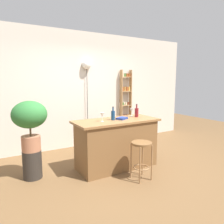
{
  "coord_description": "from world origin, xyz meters",
  "views": [
    {
      "loc": [
        -2.04,
        -3.02,
        1.64
      ],
      "look_at": [
        0.05,
        0.55,
        1.02
      ],
      "focal_mm": 34.24,
      "sensor_mm": 36.0,
      "label": 1
    }
  ],
  "objects_px": {
    "cookbook": "(122,118)",
    "wine_glass_center": "(102,115)",
    "potted_plant": "(30,119)",
    "pendant_globe_light": "(87,65)",
    "bottle_wine_red": "(137,112)",
    "bar_stool": "(142,152)",
    "plant_stool": "(32,164)",
    "wine_glass_left": "(132,110)",
    "spice_shelf": "(126,104)",
    "bottle_olive_oil": "(113,115)"
  },
  "relations": [
    {
      "from": "potted_plant",
      "to": "plant_stool",
      "type": "bearing_deg",
      "value": 0.0
    },
    {
      "from": "potted_plant",
      "to": "pendant_globe_light",
      "type": "distance_m",
      "value": 2.22
    },
    {
      "from": "bar_stool",
      "to": "wine_glass_center",
      "type": "bearing_deg",
      "value": 122.67
    },
    {
      "from": "wine_glass_center",
      "to": "wine_glass_left",
      "type": "bearing_deg",
      "value": 15.35
    },
    {
      "from": "spice_shelf",
      "to": "bottle_wine_red",
      "type": "height_order",
      "value": "spice_shelf"
    },
    {
      "from": "bottle_wine_red",
      "to": "pendant_globe_light",
      "type": "height_order",
      "value": "pendant_globe_light"
    },
    {
      "from": "potted_plant",
      "to": "cookbook",
      "type": "relative_size",
      "value": 3.98
    },
    {
      "from": "spice_shelf",
      "to": "plant_stool",
      "type": "xyz_separation_m",
      "value": [
        -2.7,
        -1.21,
        -0.75
      ]
    },
    {
      "from": "potted_plant",
      "to": "wine_glass_left",
      "type": "bearing_deg",
      "value": -3.37
    },
    {
      "from": "bar_stool",
      "to": "pendant_globe_light",
      "type": "distance_m",
      "value": 2.67
    },
    {
      "from": "spice_shelf",
      "to": "plant_stool",
      "type": "height_order",
      "value": "spice_shelf"
    },
    {
      "from": "bottle_olive_oil",
      "to": "wine_glass_left",
      "type": "distance_m",
      "value": 0.57
    },
    {
      "from": "cookbook",
      "to": "bottle_olive_oil",
      "type": "bearing_deg",
      "value": 147.73
    },
    {
      "from": "bottle_olive_oil",
      "to": "potted_plant",
      "type": "bearing_deg",
      "value": 168.4
    },
    {
      "from": "spice_shelf",
      "to": "bottle_wine_red",
      "type": "xyz_separation_m",
      "value": [
        -0.73,
        -1.46,
        0.02
      ]
    },
    {
      "from": "bottle_olive_oil",
      "to": "wine_glass_left",
      "type": "xyz_separation_m",
      "value": [
        0.54,
        0.17,
        0.02
      ]
    },
    {
      "from": "plant_stool",
      "to": "cookbook",
      "type": "bearing_deg",
      "value": -11.0
    },
    {
      "from": "potted_plant",
      "to": "wine_glass_center",
      "type": "height_order",
      "value": "potted_plant"
    },
    {
      "from": "plant_stool",
      "to": "spice_shelf",
      "type": "bearing_deg",
      "value": 24.17
    },
    {
      "from": "spice_shelf",
      "to": "bottle_wine_red",
      "type": "relative_size",
      "value": 7.38
    },
    {
      "from": "bottle_wine_red",
      "to": "pendant_globe_light",
      "type": "relative_size",
      "value": 0.12
    },
    {
      "from": "potted_plant",
      "to": "pendant_globe_light",
      "type": "height_order",
      "value": "pendant_globe_light"
    },
    {
      "from": "plant_stool",
      "to": "bottle_wine_red",
      "type": "xyz_separation_m",
      "value": [
        1.97,
        -0.25,
        0.77
      ]
    },
    {
      "from": "plant_stool",
      "to": "cookbook",
      "type": "height_order",
      "value": "cookbook"
    },
    {
      "from": "bottle_olive_oil",
      "to": "wine_glass_center",
      "type": "relative_size",
      "value": 1.51
    },
    {
      "from": "plant_stool",
      "to": "wine_glass_left",
      "type": "distance_m",
      "value": 2.11
    },
    {
      "from": "cookbook",
      "to": "wine_glass_center",
      "type": "bearing_deg",
      "value": 156.99
    },
    {
      "from": "wine_glass_center",
      "to": "pendant_globe_light",
      "type": "bearing_deg",
      "value": 75.38
    },
    {
      "from": "bar_stool",
      "to": "spice_shelf",
      "type": "xyz_separation_m",
      "value": [
        1.14,
        2.17,
        0.51
      ]
    },
    {
      "from": "bottle_wine_red",
      "to": "potted_plant",
      "type": "bearing_deg",
      "value": 172.74
    },
    {
      "from": "wine_glass_center",
      "to": "pendant_globe_light",
      "type": "relative_size",
      "value": 0.08
    },
    {
      "from": "bottle_wine_red",
      "to": "wine_glass_center",
      "type": "distance_m",
      "value": 0.82
    },
    {
      "from": "spice_shelf",
      "to": "pendant_globe_light",
      "type": "xyz_separation_m",
      "value": [
        -1.13,
        0.02,
        1.01
      ]
    },
    {
      "from": "bottle_wine_red",
      "to": "cookbook",
      "type": "height_order",
      "value": "bottle_wine_red"
    },
    {
      "from": "plant_stool",
      "to": "pendant_globe_light",
      "type": "bearing_deg",
      "value": 38.25
    },
    {
      "from": "spice_shelf",
      "to": "wine_glass_center",
      "type": "height_order",
      "value": "spice_shelf"
    },
    {
      "from": "potted_plant",
      "to": "pendant_globe_light",
      "type": "relative_size",
      "value": 0.39
    },
    {
      "from": "bottle_olive_oil",
      "to": "cookbook",
      "type": "relative_size",
      "value": 1.18
    },
    {
      "from": "wine_glass_left",
      "to": "pendant_globe_light",
      "type": "relative_size",
      "value": 0.08
    },
    {
      "from": "wine_glass_left",
      "to": "plant_stool",
      "type": "bearing_deg",
      "value": 176.63
    },
    {
      "from": "plant_stool",
      "to": "cookbook",
      "type": "xyz_separation_m",
      "value": [
        1.59,
        -0.31,
        0.69
      ]
    },
    {
      "from": "plant_stool",
      "to": "bar_stool",
      "type": "bearing_deg",
      "value": -31.53
    },
    {
      "from": "wine_glass_center",
      "to": "potted_plant",
      "type": "bearing_deg",
      "value": 164.03
    },
    {
      "from": "bottle_wine_red",
      "to": "spice_shelf",
      "type": "bearing_deg",
      "value": 63.6
    },
    {
      "from": "bar_stool",
      "to": "wine_glass_center",
      "type": "height_order",
      "value": "wine_glass_center"
    },
    {
      "from": "spice_shelf",
      "to": "wine_glass_center",
      "type": "xyz_separation_m",
      "value": [
        -1.54,
        -1.54,
        0.04
      ]
    },
    {
      "from": "bar_stool",
      "to": "plant_stool",
      "type": "xyz_separation_m",
      "value": [
        -1.56,
        0.96,
        -0.23
      ]
    },
    {
      "from": "spice_shelf",
      "to": "cookbook",
      "type": "xyz_separation_m",
      "value": [
        -1.11,
        -1.52,
        -0.06
      ]
    },
    {
      "from": "bottle_wine_red",
      "to": "bar_stool",
      "type": "bearing_deg",
      "value": -120.51
    },
    {
      "from": "bottle_olive_oil",
      "to": "wine_glass_left",
      "type": "relative_size",
      "value": 1.51
    }
  ]
}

